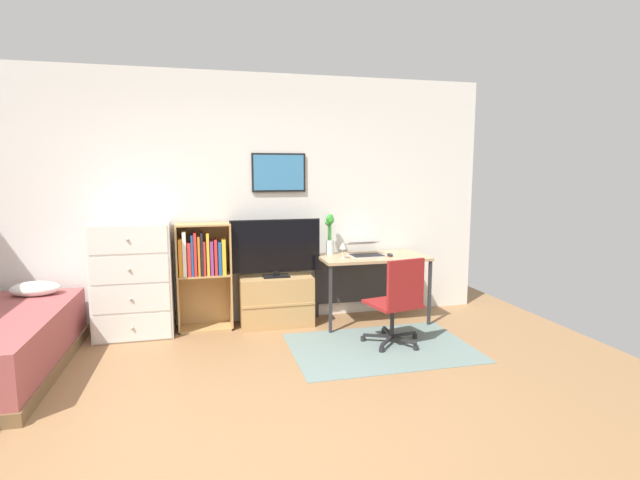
{
  "coord_description": "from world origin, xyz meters",
  "views": [
    {
      "loc": [
        -0.18,
        -2.93,
        1.66
      ],
      "look_at": [
        0.92,
        1.5,
        1.01
      ],
      "focal_mm": 27.3,
      "sensor_mm": 36.0,
      "label": 1
    }
  ],
  "objects_px": {
    "tv_stand": "(276,301)",
    "bamboo_vase": "(330,232)",
    "television": "(276,248)",
    "office_chair": "(398,299)",
    "computer_mouse": "(390,255)",
    "wine_glass": "(343,246)",
    "bookshelf": "(203,265)",
    "dresser": "(133,280)",
    "laptop": "(364,249)",
    "desk": "(370,266)"
  },
  "relations": [
    {
      "from": "dresser",
      "to": "television",
      "type": "xyz_separation_m",
      "value": [
        1.45,
        -0.01,
        0.27
      ]
    },
    {
      "from": "desk",
      "to": "office_chair",
      "type": "distance_m",
      "value": 0.91
    },
    {
      "from": "desk",
      "to": "laptop",
      "type": "relative_size",
      "value": 2.85
    },
    {
      "from": "bamboo_vase",
      "to": "wine_glass",
      "type": "distance_m",
      "value": 0.33
    },
    {
      "from": "tv_stand",
      "to": "wine_glass",
      "type": "distance_m",
      "value": 0.94
    },
    {
      "from": "tv_stand",
      "to": "bamboo_vase",
      "type": "distance_m",
      "value": 0.96
    },
    {
      "from": "bookshelf",
      "to": "laptop",
      "type": "relative_size",
      "value": 2.74
    },
    {
      "from": "dresser",
      "to": "tv_stand",
      "type": "xyz_separation_m",
      "value": [
        1.45,
        0.02,
        -0.32
      ]
    },
    {
      "from": "desk",
      "to": "tv_stand",
      "type": "bearing_deg",
      "value": 177.82
    },
    {
      "from": "computer_mouse",
      "to": "bamboo_vase",
      "type": "bearing_deg",
      "value": 155.89
    },
    {
      "from": "desk",
      "to": "office_chair",
      "type": "relative_size",
      "value": 1.36
    },
    {
      "from": "tv_stand",
      "to": "television",
      "type": "height_order",
      "value": "television"
    },
    {
      "from": "laptop",
      "to": "dresser",
      "type": "bearing_deg",
      "value": 176.59
    },
    {
      "from": "dresser",
      "to": "television",
      "type": "bearing_deg",
      "value": -0.29
    },
    {
      "from": "dresser",
      "to": "desk",
      "type": "height_order",
      "value": "dresser"
    },
    {
      "from": "dresser",
      "to": "bookshelf",
      "type": "height_order",
      "value": "dresser"
    },
    {
      "from": "dresser",
      "to": "desk",
      "type": "bearing_deg",
      "value": -0.57
    },
    {
      "from": "dresser",
      "to": "tv_stand",
      "type": "height_order",
      "value": "dresser"
    },
    {
      "from": "dresser",
      "to": "wine_glass",
      "type": "relative_size",
      "value": 6.49
    },
    {
      "from": "office_chair",
      "to": "wine_glass",
      "type": "height_order",
      "value": "wine_glass"
    },
    {
      "from": "desk",
      "to": "computer_mouse",
      "type": "bearing_deg",
      "value": -41.2
    },
    {
      "from": "bookshelf",
      "to": "office_chair",
      "type": "xyz_separation_m",
      "value": [
        1.78,
        -0.98,
        -0.23
      ]
    },
    {
      "from": "television",
      "to": "office_chair",
      "type": "height_order",
      "value": "television"
    },
    {
      "from": "wine_glass",
      "to": "bamboo_vase",
      "type": "bearing_deg",
      "value": 101.77
    },
    {
      "from": "tv_stand",
      "to": "bamboo_vase",
      "type": "relative_size",
      "value": 1.73
    },
    {
      "from": "tv_stand",
      "to": "office_chair",
      "type": "xyz_separation_m",
      "value": [
        1.02,
        -0.93,
        0.19
      ]
    },
    {
      "from": "office_chair",
      "to": "bookshelf",
      "type": "bearing_deg",
      "value": 138.78
    },
    {
      "from": "television",
      "to": "office_chair",
      "type": "bearing_deg",
      "value": -41.74
    },
    {
      "from": "dresser",
      "to": "office_chair",
      "type": "distance_m",
      "value": 2.64
    },
    {
      "from": "office_chair",
      "to": "laptop",
      "type": "relative_size",
      "value": 2.1
    },
    {
      "from": "television",
      "to": "laptop",
      "type": "height_order",
      "value": "television"
    },
    {
      "from": "television",
      "to": "laptop",
      "type": "distance_m",
      "value": 0.99
    },
    {
      "from": "bookshelf",
      "to": "computer_mouse",
      "type": "height_order",
      "value": "bookshelf"
    },
    {
      "from": "office_chair",
      "to": "computer_mouse",
      "type": "relative_size",
      "value": 8.27
    },
    {
      "from": "laptop",
      "to": "computer_mouse",
      "type": "xyz_separation_m",
      "value": [
        0.25,
        -0.13,
        -0.05
      ]
    },
    {
      "from": "desk",
      "to": "computer_mouse",
      "type": "distance_m",
      "value": 0.28
    },
    {
      "from": "office_chair",
      "to": "bamboo_vase",
      "type": "relative_size",
      "value": 1.91
    },
    {
      "from": "wine_glass",
      "to": "desk",
      "type": "bearing_deg",
      "value": 25.98
    },
    {
      "from": "bookshelf",
      "to": "desk",
      "type": "relative_size",
      "value": 0.96
    },
    {
      "from": "computer_mouse",
      "to": "wine_glass",
      "type": "height_order",
      "value": "wine_glass"
    },
    {
      "from": "office_chair",
      "to": "wine_glass",
      "type": "xyz_separation_m",
      "value": [
        -0.34,
        0.71,
        0.42
      ]
    },
    {
      "from": "bookshelf",
      "to": "laptop",
      "type": "distance_m",
      "value": 1.75
    },
    {
      "from": "laptop",
      "to": "computer_mouse",
      "type": "height_order",
      "value": "laptop"
    },
    {
      "from": "bamboo_vase",
      "to": "dresser",
      "type": "bearing_deg",
      "value": -177.46
    },
    {
      "from": "tv_stand",
      "to": "laptop",
      "type": "height_order",
      "value": "laptop"
    },
    {
      "from": "desk",
      "to": "computer_mouse",
      "type": "relative_size",
      "value": 11.26
    },
    {
      "from": "television",
      "to": "desk",
      "type": "distance_m",
      "value": 1.08
    },
    {
      "from": "laptop",
      "to": "computer_mouse",
      "type": "bearing_deg",
      "value": -30.25
    },
    {
      "from": "tv_stand",
      "to": "wine_glass",
      "type": "height_order",
      "value": "wine_glass"
    },
    {
      "from": "office_chair",
      "to": "bamboo_vase",
      "type": "xyz_separation_m",
      "value": [
        -0.4,
        1.01,
        0.53
      ]
    }
  ]
}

